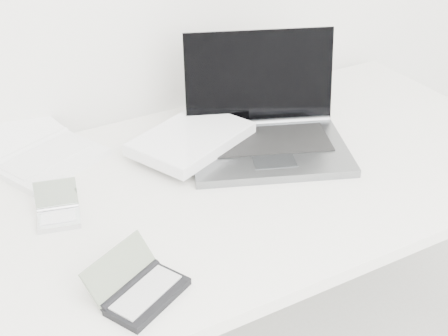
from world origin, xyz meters
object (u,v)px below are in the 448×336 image
desk (227,195)px  netbook_open_white (39,152)px  laptop_large (240,132)px  palmtop_charcoal (140,289)px

desk → netbook_open_white: 0.48m
desk → laptop_large: laptop_large is taller
laptop_large → palmtop_charcoal: bearing=-117.0°
netbook_open_white → desk: bearing=-64.1°
desk → palmtop_charcoal: palmtop_charcoal is taller
netbook_open_white → palmtop_charcoal: bearing=-110.7°
desk → palmtop_charcoal: size_ratio=8.16×
netbook_open_white → palmtop_charcoal: (0.03, -0.58, -0.00)m
palmtop_charcoal → desk: bearing=12.2°
desk → laptop_large: 0.18m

